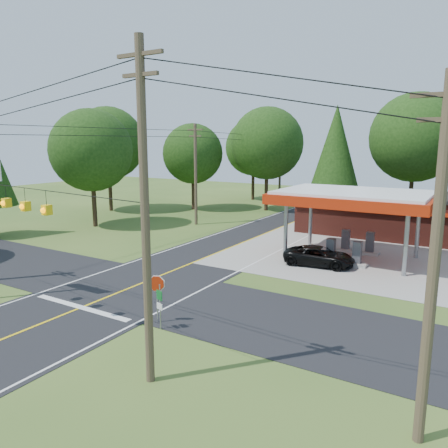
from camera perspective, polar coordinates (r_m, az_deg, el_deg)
The scene contains 15 objects.
ground at distance 25.89m, azimuth -12.05°, elevation -8.15°, with size 120.00×120.00×0.00m, color #36591F.
main_highway at distance 25.88m, azimuth -12.05°, elevation -8.13°, with size 8.00×120.00×0.02m, color black.
cross_road at distance 25.88m, azimuth -12.05°, elevation -8.12°, with size 70.00×7.00×0.02m, color black.
lane_center_yellow at distance 25.88m, azimuth -12.05°, elevation -8.10°, with size 0.15×110.00×0.00m, color yellow.
gas_canopy at distance 31.95m, azimuth 16.57°, elevation 3.08°, with size 10.60×7.40×4.88m.
convenience_store at distance 41.74m, azimuth 21.28°, elevation 1.23°, with size 16.40×7.55×3.80m.
utility_pole_near_right at distance 14.48m, azimuth -10.28°, elevation 1.37°, with size 1.80×0.30×11.50m.
utility_pole_far_left at distance 43.67m, azimuth -3.73°, elevation 6.67°, with size 1.80×0.30×10.00m.
utility_pole_right_b at distance 12.59m, azimuth 25.77°, elevation -4.48°, with size 1.80×0.30×10.00m.
utility_pole_north at distance 57.79m, azimuth 7.32°, elevation 7.15°, with size 0.30×0.30×9.50m.
overhead_beacons at distance 21.56m, azimuth -25.69°, elevation 4.19°, with size 17.04×2.04×1.03m.
treeline_backdrop at distance 44.72m, azimuth 10.24°, elevation 9.56°, with size 70.27×51.59×13.30m.
suv_car at distance 30.18m, azimuth 12.31°, elevation -4.16°, with size 4.67×4.67×1.30m, color black.
octagonal_stop_sign at distance 20.36m, azimuth -8.77°, elevation -8.20°, with size 0.75×0.35×2.30m.
route_sign_post at distance 19.80m, azimuth -8.39°, elevation -10.18°, with size 0.42×0.17×2.09m.
Camera 1 is at (17.02, -17.67, 8.27)m, focal length 35.00 mm.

